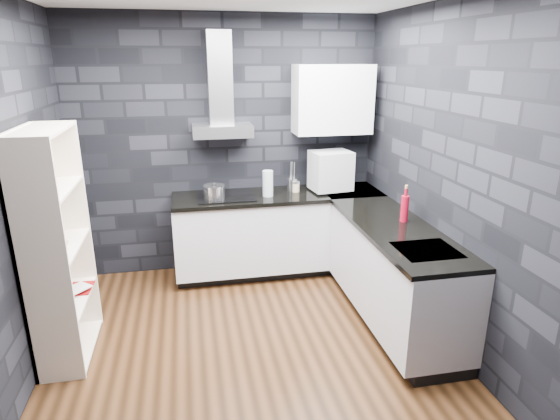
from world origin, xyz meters
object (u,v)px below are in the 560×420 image
object	(u,v)px
storage_jar	(296,187)
glass_vase	(268,183)
red_bottle	(404,209)
bookshelf	(57,248)
fruit_bowl	(53,249)
appliance_garage	(331,171)
pot	(214,193)
utensil_crock	(292,185)

from	to	relation	value
storage_jar	glass_vase	bearing A→B (deg)	-162.30
red_bottle	bookshelf	xyz separation A→B (m)	(-2.83, -0.05, -0.12)
red_bottle	fruit_bowl	xyz separation A→B (m)	(-2.83, -0.15, -0.08)
glass_vase	fruit_bowl	bearing A→B (deg)	-147.21
appliance_garage	red_bottle	xyz separation A→B (m)	(0.34, -1.06, -0.11)
appliance_garage	red_bottle	world-z (taller)	appliance_garage
glass_vase	appliance_garage	distance (m)	0.69
appliance_garage	bookshelf	distance (m)	2.73
glass_vase	red_bottle	size ratio (longest dim) A/B	1.16
red_bottle	bookshelf	bearing A→B (deg)	-179.07
pot	fruit_bowl	distance (m)	1.69
appliance_garage	red_bottle	size ratio (longest dim) A/B	1.77
storage_jar	appliance_garage	xyz separation A→B (m)	(0.37, -0.05, 0.18)
appliance_garage	red_bottle	distance (m)	1.12
utensil_crock	red_bottle	world-z (taller)	red_bottle
pot	red_bottle	distance (m)	1.86
utensil_crock	fruit_bowl	size ratio (longest dim) A/B	0.59
utensil_crock	bookshelf	world-z (taller)	bookshelf
glass_vase	bookshelf	distance (m)	2.09
utensil_crock	red_bottle	size ratio (longest dim) A/B	0.59
glass_vase	red_bottle	distance (m)	1.44
fruit_bowl	bookshelf	bearing A→B (deg)	90.00
fruit_bowl	pot	bearing A→B (deg)	42.27
appliance_garage	fruit_bowl	world-z (taller)	appliance_garage
pot	bookshelf	world-z (taller)	bookshelf
storage_jar	red_bottle	distance (m)	1.32
glass_vase	red_bottle	world-z (taller)	glass_vase
utensil_crock	fruit_bowl	distance (m)	2.46
utensil_crock	glass_vase	bearing A→B (deg)	-154.02
glass_vase	appliance_garage	world-z (taller)	appliance_garage
appliance_garage	bookshelf	world-z (taller)	bookshelf
bookshelf	appliance_garage	bearing A→B (deg)	30.88
red_bottle	bookshelf	world-z (taller)	bookshelf
glass_vase	storage_jar	size ratio (longest dim) A/B	2.74
pot	appliance_garage	distance (m)	1.25
utensil_crock	appliance_garage	xyz separation A→B (m)	(0.40, -0.08, 0.16)
storage_jar	appliance_garage	size ratio (longest dim) A/B	0.24
bookshelf	utensil_crock	bearing A→B (deg)	36.60
fruit_bowl	storage_jar	bearing A→B (deg)	30.77
glass_vase	bookshelf	xyz separation A→B (m)	(-1.80, -1.05, -0.13)
pot	storage_jar	size ratio (longest dim) A/B	2.14
appliance_garage	fruit_bowl	bearing A→B (deg)	-161.39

